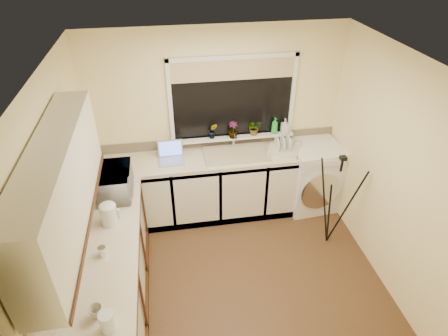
% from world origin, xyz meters
% --- Properties ---
extents(floor, '(3.20, 3.20, 0.00)m').
position_xyz_m(floor, '(0.00, 0.00, 0.00)').
color(floor, brown).
rests_on(floor, ground).
extents(ceiling, '(3.20, 3.20, 0.00)m').
position_xyz_m(ceiling, '(0.00, 0.00, 2.45)').
color(ceiling, white).
rests_on(ceiling, ground).
extents(wall_back, '(3.20, 0.00, 3.20)m').
position_xyz_m(wall_back, '(0.00, 1.50, 1.23)').
color(wall_back, '#FFECAA').
rests_on(wall_back, ground).
extents(wall_front, '(3.20, 0.00, 3.20)m').
position_xyz_m(wall_front, '(0.00, -1.50, 1.23)').
color(wall_front, '#FFECAA').
rests_on(wall_front, ground).
extents(wall_left, '(0.00, 3.00, 3.00)m').
position_xyz_m(wall_left, '(-1.60, 0.00, 1.23)').
color(wall_left, '#FFECAA').
rests_on(wall_left, ground).
extents(wall_right, '(0.00, 3.00, 3.00)m').
position_xyz_m(wall_right, '(1.60, 0.00, 1.23)').
color(wall_right, '#FFECAA').
rests_on(wall_right, ground).
extents(base_cabinet_back, '(2.55, 0.60, 0.86)m').
position_xyz_m(base_cabinet_back, '(-0.33, 1.20, 0.43)').
color(base_cabinet_back, silver).
rests_on(base_cabinet_back, floor).
extents(base_cabinet_left, '(0.54, 2.40, 0.86)m').
position_xyz_m(base_cabinet_left, '(-1.30, -0.30, 0.43)').
color(base_cabinet_left, silver).
rests_on(base_cabinet_left, floor).
extents(worktop_back, '(3.20, 0.60, 0.04)m').
position_xyz_m(worktop_back, '(0.00, 1.20, 0.88)').
color(worktop_back, beige).
rests_on(worktop_back, base_cabinet_back).
extents(worktop_left, '(0.60, 2.40, 0.04)m').
position_xyz_m(worktop_left, '(-1.30, -0.30, 0.88)').
color(worktop_left, beige).
rests_on(worktop_left, base_cabinet_left).
extents(upper_cabinet, '(0.28, 1.90, 0.70)m').
position_xyz_m(upper_cabinet, '(-1.44, -0.45, 1.80)').
color(upper_cabinet, silver).
rests_on(upper_cabinet, wall_left).
extents(splashback_left, '(0.02, 2.40, 0.45)m').
position_xyz_m(splashback_left, '(-1.59, -0.30, 1.12)').
color(splashback_left, beige).
rests_on(splashback_left, wall_left).
extents(splashback_back, '(3.20, 0.02, 0.14)m').
position_xyz_m(splashback_back, '(0.00, 1.49, 0.97)').
color(splashback_back, beige).
rests_on(splashback_back, wall_back).
extents(window_glass, '(1.50, 0.02, 1.00)m').
position_xyz_m(window_glass, '(0.20, 1.49, 1.55)').
color(window_glass, black).
rests_on(window_glass, wall_back).
extents(window_blind, '(1.50, 0.02, 0.25)m').
position_xyz_m(window_blind, '(0.20, 1.46, 1.92)').
color(window_blind, tan).
rests_on(window_blind, wall_back).
extents(windowsill, '(1.60, 0.14, 0.03)m').
position_xyz_m(windowsill, '(0.20, 1.43, 1.04)').
color(windowsill, white).
rests_on(windowsill, wall_back).
extents(sink, '(0.82, 0.46, 0.03)m').
position_xyz_m(sink, '(0.20, 1.20, 0.91)').
color(sink, tan).
rests_on(sink, worktop_back).
extents(faucet, '(0.03, 0.03, 0.24)m').
position_xyz_m(faucet, '(0.20, 1.38, 1.02)').
color(faucet, silver).
rests_on(faucet, worktop_back).
extents(washing_machine, '(0.71, 0.69, 0.94)m').
position_xyz_m(washing_machine, '(1.26, 1.18, 0.47)').
color(washing_machine, white).
rests_on(washing_machine, floor).
extents(laptop, '(0.32, 0.27, 0.23)m').
position_xyz_m(laptop, '(-0.62, 1.22, 0.96)').
color(laptop, '#A2A3AA').
rests_on(laptop, worktop_back).
extents(kettle, '(0.16, 0.16, 0.22)m').
position_xyz_m(kettle, '(-1.28, 0.13, 1.01)').
color(kettle, silver).
rests_on(kettle, worktop_left).
extents(dish_rack, '(0.46, 0.41, 0.06)m').
position_xyz_m(dish_rack, '(0.81, 1.16, 0.93)').
color(dish_rack, beige).
rests_on(dish_rack, worktop_back).
extents(tripod, '(0.74, 0.74, 1.26)m').
position_xyz_m(tripod, '(1.23, 0.40, 0.63)').
color(tripod, black).
rests_on(tripod, floor).
extents(glass_jug, '(0.12, 0.12, 0.17)m').
position_xyz_m(glass_jug, '(-1.19, -1.06, 0.98)').
color(glass_jug, white).
rests_on(glass_jug, worktop_left).
extents(steel_jar, '(0.07, 0.07, 0.10)m').
position_xyz_m(steel_jar, '(-1.31, -0.30, 0.95)').
color(steel_jar, silver).
rests_on(steel_jar, worktop_left).
extents(microwave, '(0.36, 0.54, 0.30)m').
position_xyz_m(microwave, '(-1.25, 0.62, 1.05)').
color(microwave, silver).
rests_on(microwave, worktop_left).
extents(plant_b, '(0.13, 0.11, 0.21)m').
position_xyz_m(plant_b, '(-0.07, 1.42, 1.16)').
color(plant_b, '#999999').
rests_on(plant_b, windowsill).
extents(plant_c, '(0.15, 0.15, 0.22)m').
position_xyz_m(plant_c, '(0.19, 1.39, 1.16)').
color(plant_c, '#999999').
rests_on(plant_c, windowsill).
extents(plant_d, '(0.21, 0.19, 0.20)m').
position_xyz_m(plant_d, '(0.48, 1.43, 1.15)').
color(plant_d, '#999999').
rests_on(plant_d, windowsill).
extents(soap_bottle_green, '(0.11, 0.11, 0.22)m').
position_xyz_m(soap_bottle_green, '(0.75, 1.42, 1.16)').
color(soap_bottle_green, green).
rests_on(soap_bottle_green, windowsill).
extents(soap_bottle_clear, '(0.10, 0.10, 0.21)m').
position_xyz_m(soap_bottle_clear, '(0.88, 1.39, 1.15)').
color(soap_bottle_clear, '#999999').
rests_on(soap_bottle_clear, windowsill).
extents(cup_back, '(0.14, 0.14, 0.09)m').
position_xyz_m(cup_back, '(1.03, 1.26, 0.95)').
color(cup_back, beige).
rests_on(cup_back, worktop_back).
extents(cup_left, '(0.12, 0.12, 0.10)m').
position_xyz_m(cup_left, '(-1.29, -0.93, 0.95)').
color(cup_left, beige).
rests_on(cup_left, worktop_left).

